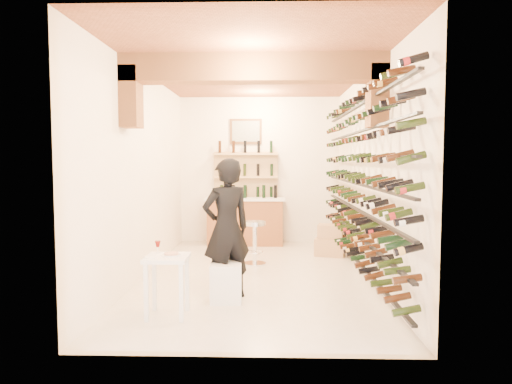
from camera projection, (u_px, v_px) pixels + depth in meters
ground at (255, 275)px, 7.18m from camera, size 6.00×6.00×0.00m
room_shell at (255, 131)px, 6.77m from camera, size 3.52×6.02×3.21m
wine_rack at (354, 178)px, 7.03m from camera, size 0.32×5.70×2.56m
back_counter at (245, 220)px, 9.80m from camera, size 1.70×0.62×1.29m
back_shelving at (246, 190)px, 9.99m from camera, size 1.40×0.31×2.73m
tasting_table at (167, 267)px, 5.27m from camera, size 0.50×0.50×0.86m
white_stool at (226, 282)px, 5.85m from camera, size 0.42×0.42×0.50m
person at (226, 229)px, 5.96m from camera, size 0.80×0.72×1.84m
chrome_barstool at (255, 240)px, 7.90m from camera, size 0.39×0.39×0.76m
crate_lower at (330, 247)px, 8.66m from camera, size 0.64×0.53×0.33m
crate_upper at (330, 232)px, 8.64m from camera, size 0.52×0.41×0.27m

